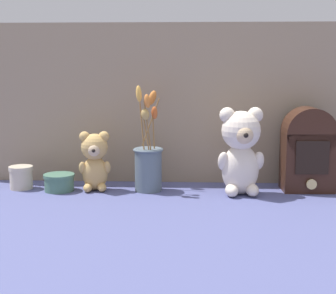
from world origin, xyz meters
TOP-DOWN VIEW (x-y plane):
  - ground_plane at (0.00, 0.00)m, footprint 4.00×4.00m
  - backdrop_wall at (0.00, 0.17)m, footprint 1.44×0.02m
  - teddy_bear_large at (0.23, 0.00)m, footprint 0.15×0.14m
  - teddy_bear_medium at (-0.24, 0.03)m, footprint 0.11×0.10m
  - flower_vase at (-0.07, 0.03)m, footprint 0.10×0.14m
  - vintage_radio at (0.46, 0.06)m, footprint 0.17×0.12m
  - decorative_tin_tall at (-0.36, 0.01)m, footprint 0.10×0.10m
  - decorative_tin_short at (-0.49, 0.04)m, footprint 0.08×0.08m

SIDE VIEW (x-z plane):
  - ground_plane at x=0.00m, z-range 0.00..0.00m
  - decorative_tin_tall at x=-0.36m, z-range 0.00..0.06m
  - decorative_tin_short at x=-0.49m, z-range 0.00..0.08m
  - flower_vase at x=-0.07m, z-range -0.08..0.27m
  - teddy_bear_medium at x=-0.24m, z-range 0.00..0.20m
  - vintage_radio at x=0.46m, z-range 0.00..0.28m
  - teddy_bear_large at x=0.23m, z-range 0.01..0.28m
  - backdrop_wall at x=0.00m, z-range 0.00..0.55m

